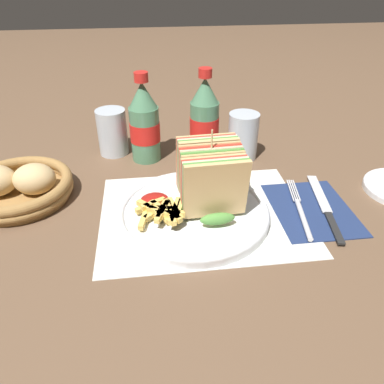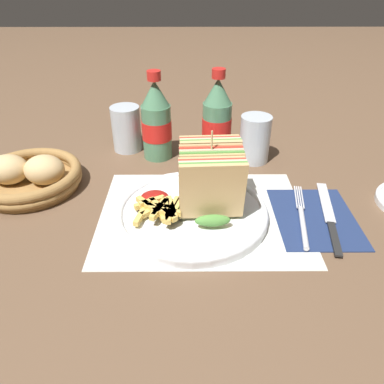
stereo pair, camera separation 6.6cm
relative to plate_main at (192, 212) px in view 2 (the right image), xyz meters
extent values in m
plane|color=brown|center=(-0.01, -0.01, -0.01)|extent=(4.00, 4.00, 0.00)
cube|color=silver|center=(0.02, 0.01, -0.01)|extent=(0.37, 0.28, 0.00)
cylinder|color=white|center=(0.00, 0.00, 0.00)|extent=(0.27, 0.27, 0.01)
torus|color=white|center=(0.00, 0.00, 0.00)|extent=(0.27, 0.27, 0.01)
cube|color=tan|center=(0.03, -0.03, 0.06)|extent=(0.11, 0.03, 0.11)
cube|color=#518E3D|center=(0.03, -0.03, 0.06)|extent=(0.11, 0.03, 0.11)
cube|color=beige|center=(0.03, -0.02, 0.06)|extent=(0.11, 0.03, 0.11)
cube|color=red|center=(0.03, -0.01, 0.06)|extent=(0.11, 0.03, 0.11)
cube|color=tan|center=(0.03, 0.00, 0.06)|extent=(0.11, 0.03, 0.11)
ellipsoid|color=#518E3D|center=(0.03, -0.05, 0.02)|extent=(0.06, 0.02, 0.02)
cube|color=tan|center=(0.03, -0.01, 0.06)|extent=(0.11, 0.03, 0.11)
cube|color=#518E3D|center=(0.03, 0.00, 0.06)|extent=(0.11, 0.03, 0.11)
cube|color=beige|center=(0.03, 0.01, 0.06)|extent=(0.11, 0.03, 0.11)
cube|color=red|center=(0.03, 0.02, 0.06)|extent=(0.11, 0.03, 0.11)
cube|color=tan|center=(0.03, 0.02, 0.06)|extent=(0.11, 0.03, 0.11)
ellipsoid|color=#518E3D|center=(0.03, -0.01, 0.02)|extent=(0.06, 0.02, 0.02)
cube|color=tan|center=(0.03, 0.05, 0.06)|extent=(0.11, 0.03, 0.11)
cube|color=#518E3D|center=(0.03, 0.06, 0.06)|extent=(0.11, 0.03, 0.11)
cube|color=beige|center=(0.03, 0.06, 0.06)|extent=(0.11, 0.03, 0.11)
cube|color=red|center=(0.03, 0.07, 0.06)|extent=(0.11, 0.03, 0.11)
cube|color=tan|center=(0.03, 0.08, 0.06)|extent=(0.11, 0.03, 0.11)
ellipsoid|color=#518E3D|center=(0.03, 0.03, 0.02)|extent=(0.06, 0.02, 0.02)
cylinder|color=tan|center=(0.03, 0.02, 0.08)|extent=(0.00, 0.00, 0.14)
cube|color=#E0B756|center=(-0.08, 0.01, 0.01)|extent=(0.05, 0.03, 0.01)
cube|color=#E0B756|center=(-0.06, -0.02, 0.01)|extent=(0.03, 0.05, 0.01)
cube|color=#E0B756|center=(-0.05, -0.02, 0.01)|extent=(0.05, 0.03, 0.01)
cube|color=#E0B756|center=(-0.06, -0.01, 0.01)|extent=(0.05, 0.05, 0.01)
cube|color=#E0B756|center=(-0.09, -0.02, 0.01)|extent=(0.02, 0.06, 0.01)
cube|color=#E0B756|center=(-0.06, -0.02, 0.02)|extent=(0.03, 0.06, 0.01)
cube|color=#E0B756|center=(-0.03, -0.02, 0.02)|extent=(0.03, 0.07, 0.01)
cube|color=#E0B756|center=(-0.05, -0.02, 0.02)|extent=(0.05, 0.07, 0.01)
cube|color=#E0B756|center=(-0.04, -0.03, 0.02)|extent=(0.02, 0.06, 0.01)
cube|color=#E0B756|center=(-0.03, -0.02, 0.02)|extent=(0.02, 0.06, 0.01)
cube|color=#E0B756|center=(-0.06, -0.02, 0.02)|extent=(0.03, 0.05, 0.01)
cube|color=#E0B756|center=(-0.08, -0.01, 0.02)|extent=(0.05, 0.05, 0.01)
cube|color=#E0B756|center=(-0.03, -0.02, 0.02)|extent=(0.02, 0.06, 0.01)
cube|color=#E0B756|center=(-0.06, -0.02, 0.02)|extent=(0.05, 0.02, 0.01)
cube|color=#E0B756|center=(-0.07, 0.00, 0.02)|extent=(0.04, 0.03, 0.01)
cube|color=#E0B756|center=(-0.04, -0.03, 0.02)|extent=(0.05, 0.02, 0.01)
ellipsoid|color=maroon|center=(-0.07, 0.02, 0.02)|extent=(0.05, 0.04, 0.02)
cube|color=navy|center=(0.22, 0.00, -0.01)|extent=(0.14, 0.18, 0.00)
cylinder|color=silver|center=(0.19, -0.04, 0.00)|extent=(0.03, 0.11, 0.01)
cylinder|color=silver|center=(0.20, 0.05, 0.00)|extent=(0.01, 0.07, 0.00)
cylinder|color=silver|center=(0.20, 0.05, 0.00)|extent=(0.01, 0.07, 0.00)
cylinder|color=silver|center=(0.20, 0.05, 0.00)|extent=(0.01, 0.07, 0.00)
cylinder|color=silver|center=(0.21, 0.05, 0.00)|extent=(0.01, 0.07, 0.00)
cube|color=black|center=(0.23, -0.07, 0.00)|extent=(0.03, 0.09, 0.00)
cube|color=silver|center=(0.25, 0.04, 0.00)|extent=(0.04, 0.13, 0.00)
cylinder|color=#4C7F5B|center=(-0.08, 0.24, 0.05)|extent=(0.06, 0.06, 0.12)
cylinder|color=red|center=(-0.08, 0.24, 0.06)|extent=(0.07, 0.07, 0.04)
cone|color=#4C7F5B|center=(-0.08, 0.24, 0.14)|extent=(0.06, 0.06, 0.05)
cylinder|color=red|center=(-0.08, 0.24, 0.18)|extent=(0.03, 0.03, 0.02)
cylinder|color=#4C7F5B|center=(0.06, 0.25, 0.05)|extent=(0.06, 0.06, 0.12)
cylinder|color=red|center=(0.06, 0.25, 0.06)|extent=(0.07, 0.07, 0.04)
cone|color=#4C7F5B|center=(0.06, 0.25, 0.14)|extent=(0.06, 0.06, 0.05)
cylinder|color=red|center=(0.06, 0.25, 0.18)|extent=(0.03, 0.03, 0.02)
cylinder|color=silver|center=(0.14, 0.22, 0.04)|extent=(0.07, 0.07, 0.10)
cylinder|color=silver|center=(-0.15, 0.27, 0.04)|extent=(0.07, 0.07, 0.10)
cylinder|color=black|center=(-0.15, 0.27, 0.01)|extent=(0.06, 0.06, 0.04)
cylinder|color=olive|center=(-0.32, 0.10, 0.00)|extent=(0.19, 0.19, 0.01)
torus|color=olive|center=(-0.32, 0.10, 0.01)|extent=(0.20, 0.20, 0.02)
torus|color=olive|center=(-0.32, 0.10, 0.02)|extent=(0.20, 0.20, 0.02)
ellipsoid|color=tan|center=(-0.29, 0.10, 0.03)|extent=(0.08, 0.07, 0.06)
ellipsoid|color=tan|center=(-0.36, 0.10, 0.03)|extent=(0.08, 0.07, 0.06)
camera|label=1|loc=(-0.07, -0.53, 0.39)|focal=35.00mm
camera|label=2|loc=(0.00, -0.54, 0.39)|focal=35.00mm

